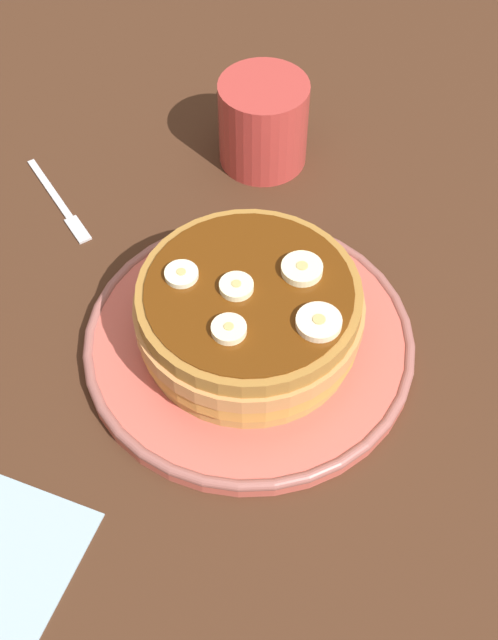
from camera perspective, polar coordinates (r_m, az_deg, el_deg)
ground_plane at (r=71.24cm, az=-0.00°, el=-2.57°), size 140.00×140.00×3.00cm
plate at (r=69.32cm, az=-0.00°, el=-1.47°), size 27.73×27.73×1.58cm
pancake_stack at (r=66.26cm, az=-0.15°, el=0.28°), size 18.64×18.62×6.41cm
banana_slice_0 at (r=63.69cm, az=-0.88°, el=2.24°), size 2.68×2.68×0.81cm
banana_slice_1 at (r=61.21cm, az=-1.40°, el=-0.67°), size 2.68×2.68×0.84cm
banana_slice_2 at (r=61.79cm, az=4.84°, el=-0.19°), size 3.49×3.49×0.85cm
banana_slice_3 at (r=64.81cm, az=-4.69°, el=3.14°), size 2.68×2.68×0.72cm
banana_slice_4 at (r=64.95cm, az=3.67°, el=3.50°), size 3.30×3.30×0.92cm
coffee_mug at (r=83.34cm, az=0.95°, el=13.71°), size 12.30×8.80×8.89cm
napkin at (r=63.66cm, az=-16.80°, el=-15.29°), size 13.84×13.84×0.30cm
fork at (r=82.81cm, az=-12.89°, el=7.84°), size 11.15×8.35×0.50cm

